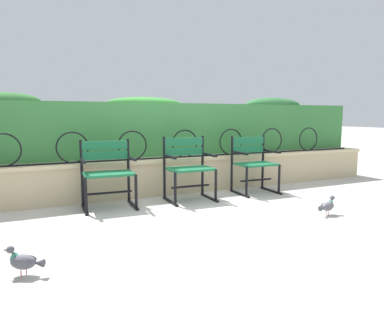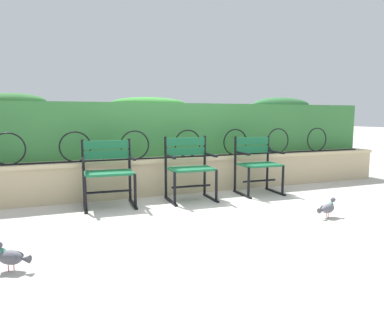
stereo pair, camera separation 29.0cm
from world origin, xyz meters
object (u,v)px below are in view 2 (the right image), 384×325
(pigeon_near_chairs, at_px, (328,208))
(pigeon_far_side, at_px, (11,257))
(park_chair_centre, at_px, (189,166))
(park_chair_right, at_px, (257,163))
(park_chair_left, at_px, (108,170))

(pigeon_near_chairs, xyz_separation_m, pigeon_far_side, (-3.22, -0.26, 0.00))
(park_chair_centre, relative_size, park_chair_right, 1.03)
(park_chair_centre, height_order, pigeon_near_chairs, park_chair_centre)
(park_chair_centre, xyz_separation_m, park_chair_right, (1.10, 0.02, -0.01))
(park_chair_left, distance_m, pigeon_near_chairs, 2.71)
(park_chair_centre, xyz_separation_m, pigeon_near_chairs, (1.15, -1.41, -0.36))
(park_chair_left, height_order, pigeon_near_chairs, park_chair_left)
(park_chair_right, relative_size, pigeon_far_side, 3.16)
(park_chair_centre, xyz_separation_m, pigeon_far_side, (-2.07, -1.67, -0.36))
(park_chair_centre, distance_m, pigeon_far_side, 2.68)
(park_chair_left, relative_size, park_chair_right, 1.00)
(park_chair_left, xyz_separation_m, pigeon_far_side, (-0.97, -1.73, -0.35))
(park_chair_left, distance_m, park_chair_right, 2.19)
(park_chair_right, xyz_separation_m, pigeon_near_chairs, (0.05, -1.44, -0.35))
(park_chair_left, distance_m, park_chair_centre, 1.10)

